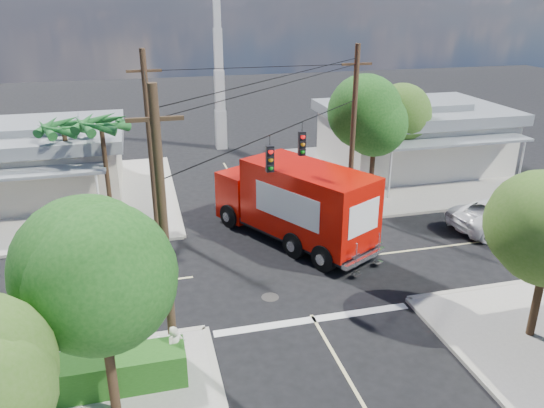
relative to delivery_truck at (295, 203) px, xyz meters
name	(u,v)px	position (x,y,z in m)	size (l,w,h in m)	color
ground	(283,266)	(-1.24, -2.45, -1.98)	(120.00, 120.00, 0.00)	black
sidewalk_ne	(395,172)	(9.63, 8.43, -1.91)	(14.12, 14.12, 0.14)	#9C978D
sidewalk_nw	(53,201)	(-12.12, 8.43, -1.91)	(14.12, 14.12, 0.14)	#9C978D
road_markings	(292,282)	(-1.24, -3.92, -1.98)	(32.00, 32.00, 0.01)	beige
building_ne	(412,134)	(11.26, 9.52, 0.34)	(11.80, 10.20, 4.50)	silver
building_nw	(31,159)	(-13.24, 10.02, 0.24)	(10.80, 10.20, 4.30)	beige
radio_tower	(219,75)	(-0.74, 17.55, 3.66)	(0.80, 0.80, 17.00)	silver
tree_sw_front	(99,284)	(-8.24, -9.99, 2.35)	(3.88, 3.78, 6.03)	#422D1C
tree_ne_front	(376,119)	(5.96, 4.31, 2.78)	(4.21, 4.14, 6.66)	#422D1C
tree_ne_back	(399,119)	(8.56, 6.51, 2.20)	(3.77, 3.66, 5.82)	#422D1C
palm_nw_front	(101,126)	(-8.74, 5.05, 3.06)	(3.01, 3.08, 5.59)	#422D1C
palm_nw_back	(63,129)	(-10.74, 6.55, 2.69)	(3.01, 3.08, 5.19)	#422D1C
utility_poles	(239,157)	(-2.83, -0.84, 2.69)	(12.00, 10.68, 9.00)	#473321
picket_fence	(89,359)	(-9.04, -8.05, -1.30)	(5.94, 0.06, 1.00)	silver
hedge_sw	(80,377)	(-9.24, -8.85, -1.29)	(6.20, 1.20, 1.10)	#1F4F14
vending_boxes	(364,192)	(5.26, 3.75, -1.29)	(1.90, 0.50, 1.10)	red
delivery_truck	(295,203)	(0.00, 0.00, 0.00)	(6.64, 9.16, 3.90)	black
parked_car	(503,215)	(10.68, -1.33, -1.20)	(2.59, 5.62, 1.56)	silver
pedestrian	(176,350)	(-6.40, -8.58, -1.04)	(0.59, 0.38, 1.60)	beige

